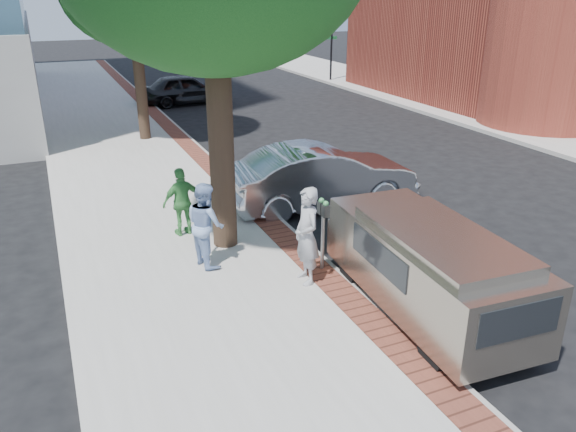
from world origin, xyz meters
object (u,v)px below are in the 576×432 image
person_gray (307,236)px  sedan_silver (321,177)px  person_green (182,202)px  van (423,263)px  parking_meter (323,220)px  person_officer (206,224)px  bg_car (186,89)px

person_gray → sedan_silver: 4.38m
person_gray → sedan_silver: person_gray is taller
person_gray → person_green: bearing=-151.0°
person_green → sedan_silver: person_green is taller
person_green → van: bearing=114.2°
person_green → sedan_silver: size_ratio=0.32×
parking_meter → sedan_silver: bearing=63.8°
person_officer → bg_car: 17.94m
person_green → person_officer: bearing=82.8°
person_green → van: 5.56m
parking_meter → person_officer: size_ratio=0.86×
person_gray → person_green: (-1.59, 3.11, -0.16)m
sedan_silver → parking_meter: bearing=155.9°
sedan_silver → van: van is taller
person_gray → person_officer: 2.11m
parking_meter → bg_car: size_ratio=0.34×
person_officer → sedan_silver: bearing=-69.6°
parking_meter → sedan_silver: sedan_silver is taller
person_green → sedan_silver: (3.79, 0.67, -0.12)m
parking_meter → person_officer: person_officer is taller
parking_meter → van: van is taller
parking_meter → sedan_silver: size_ratio=0.30×
person_officer → van: bearing=-145.7°
bg_car → van: (-0.90, -20.47, 0.17)m
van → sedan_silver: bearing=86.2°
person_officer → van: size_ratio=0.37×
person_green → van: person_green is taller
parking_meter → van: (1.02, -1.82, -0.29)m
person_green → sedan_silver: bearing=-179.8°
bg_car → van: size_ratio=0.94×
person_gray → person_officer: size_ratio=1.09×
bg_car → parking_meter: bearing=172.1°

